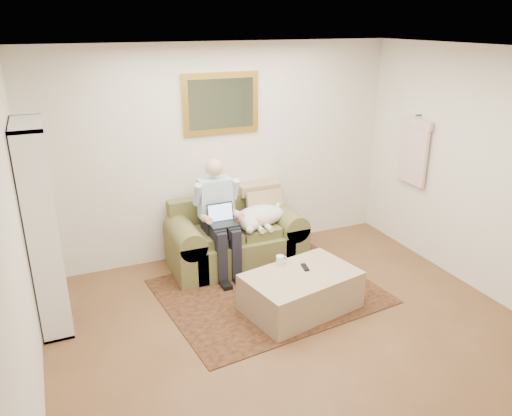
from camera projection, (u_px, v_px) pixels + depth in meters
room_shell at (305, 211)px, 4.26m from camera, size 4.51×5.00×2.61m
rug at (269, 291)px, 5.53m from camera, size 2.45×2.05×0.01m
sofa at (236, 242)px, 6.09m from camera, size 1.61×0.82×0.96m
seated_man at (220, 219)px, 5.74m from camera, size 0.53×0.76×1.35m
laptop at (222, 218)px, 5.67m from camera, size 0.31×0.25×0.23m
sleeping_dog at (260, 216)px, 6.01m from camera, size 0.66×0.42×0.25m
ottoman at (301, 291)px, 5.14m from camera, size 1.25×0.93×0.41m
coffee_mug at (280, 260)px, 5.24m from camera, size 0.08×0.08×0.10m
tv_remote at (305, 267)px, 5.18m from camera, size 0.08×0.16×0.02m
bookshelf at (42, 228)px, 4.66m from camera, size 0.28×0.80×2.00m
wall_mirror at (221, 104)px, 5.87m from camera, size 0.94×0.04×0.72m
hanging_shirt at (414, 148)px, 6.12m from camera, size 0.06×0.52×0.90m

